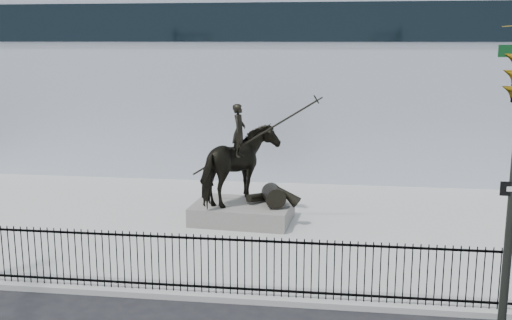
# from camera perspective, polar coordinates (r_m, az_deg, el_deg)

# --- Properties ---
(ground) EXTENTS (120.00, 120.00, 0.00)m
(ground) POSITION_cam_1_polar(r_m,az_deg,el_deg) (14.25, -6.98, -14.92)
(ground) COLOR black
(ground) RESTS_ON ground
(plaza) EXTENTS (30.00, 12.00, 0.15)m
(plaza) POSITION_cam_1_polar(r_m,az_deg,el_deg) (20.58, -2.04, -6.19)
(plaza) COLOR #9C9C9A
(plaza) RESTS_ON ground
(building) EXTENTS (44.00, 14.00, 9.00)m
(building) POSITION_cam_1_polar(r_m,az_deg,el_deg) (32.55, 1.83, 8.25)
(building) COLOR silver
(building) RESTS_ON ground
(picket_fence) EXTENTS (22.10, 0.10, 1.50)m
(picket_fence) POSITION_cam_1_polar(r_m,az_deg,el_deg) (15.00, -5.84, -9.75)
(picket_fence) COLOR black
(picket_fence) RESTS_ON plaza
(statue_plinth) EXTENTS (3.48, 2.53, 0.62)m
(statue_plinth) POSITION_cam_1_polar(r_m,az_deg,el_deg) (20.65, -1.30, -5.01)
(statue_plinth) COLOR #615F59
(statue_plinth) RESTS_ON plaza
(equestrian_statue) EXTENTS (4.25, 2.79, 3.60)m
(equestrian_statue) POSITION_cam_1_polar(r_m,az_deg,el_deg) (20.24, -1.15, -0.63)
(equestrian_statue) COLOR black
(equestrian_statue) RESTS_ON statue_plinth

